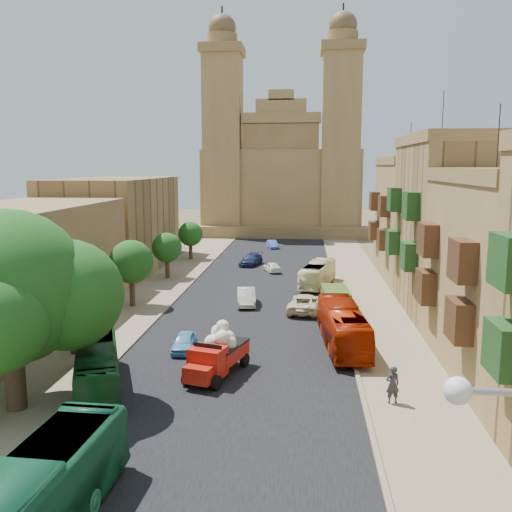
% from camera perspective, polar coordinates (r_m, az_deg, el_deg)
% --- Properties ---
extents(ground, '(260.00, 260.00, 0.00)m').
position_cam_1_polar(ground, '(23.83, -5.74, -19.64)').
color(ground, brown).
extents(road_surface, '(14.00, 140.00, 0.01)m').
position_cam_1_polar(road_surface, '(51.95, 0.38, -3.67)').
color(road_surface, black).
rests_on(road_surface, ground).
extents(sidewalk_east, '(5.00, 140.00, 0.01)m').
position_cam_1_polar(sidewalk_east, '(52.09, 10.88, -3.80)').
color(sidewalk_east, '#7F6F53').
rests_on(sidewalk_east, ground).
extents(sidewalk_west, '(5.00, 140.00, 0.01)m').
position_cam_1_polar(sidewalk_west, '(53.54, -9.83, -3.42)').
color(sidewalk_west, '#7F6F53').
rests_on(sidewalk_west, ground).
extents(kerb_east, '(0.25, 140.00, 0.12)m').
position_cam_1_polar(kerb_east, '(51.87, 8.13, -3.72)').
color(kerb_east, '#7F6F53').
rests_on(kerb_east, ground).
extents(kerb_west, '(0.25, 140.00, 0.12)m').
position_cam_1_polar(kerb_west, '(52.95, -7.20, -3.44)').
color(kerb_west, '#7F6F53').
rests_on(kerb_west, ground).
extents(townhouse_c, '(9.00, 14.00, 17.40)m').
position_cam_1_polar(townhouse_c, '(47.28, 19.56, 3.03)').
color(townhouse_c, olive).
rests_on(townhouse_c, ground).
extents(townhouse_d, '(9.00, 14.00, 15.90)m').
position_cam_1_polar(townhouse_d, '(60.94, 16.25, 3.71)').
color(townhouse_d, olive).
rests_on(townhouse_d, ground).
extents(west_wall, '(1.00, 40.00, 1.80)m').
position_cam_1_polar(west_wall, '(45.01, -16.81, -4.88)').
color(west_wall, olive).
rests_on(west_wall, ground).
extents(west_building_mid, '(10.00, 22.00, 10.00)m').
position_cam_1_polar(west_building_mid, '(68.49, -13.86, 3.38)').
color(west_building_mid, olive).
rests_on(west_building_mid, ground).
extents(church, '(28.00, 22.50, 36.30)m').
position_cam_1_polar(church, '(99.24, 2.65, 7.91)').
color(church, olive).
rests_on(church, ground).
extents(ficus_tree, '(9.51, 8.75, 9.51)m').
position_cam_1_polar(ficus_tree, '(28.57, -23.30, -3.42)').
color(ficus_tree, '#3D2B1E').
rests_on(ficus_tree, ground).
extents(street_tree_a, '(2.84, 2.84, 4.36)m').
position_cam_1_polar(street_tree_a, '(36.43, -17.93, -4.92)').
color(street_tree_a, '#3D2B1E').
rests_on(street_tree_a, ground).
extents(street_tree_b, '(3.57, 3.57, 5.49)m').
position_cam_1_polar(street_tree_b, '(47.32, -12.37, -0.60)').
color(street_tree_b, '#3D2B1E').
rests_on(street_tree_b, ground).
extents(street_tree_c, '(3.05, 3.05, 4.68)m').
position_cam_1_polar(street_tree_c, '(58.83, -8.90, 0.82)').
color(street_tree_c, '#3D2B1E').
rests_on(street_tree_c, ground).
extents(street_tree_d, '(3.03, 3.03, 4.66)m').
position_cam_1_polar(street_tree_d, '(70.44, -6.58, 2.19)').
color(street_tree_d, '#3D2B1E').
rests_on(street_tree_d, ground).
extents(red_truck, '(3.23, 5.33, 2.95)m').
position_cam_1_polar(red_truck, '(31.68, -3.94, -9.62)').
color(red_truck, '#B71B0E').
rests_on(red_truck, ground).
extents(olive_pickup, '(2.28, 4.61, 1.86)m').
position_cam_1_polar(olive_pickup, '(45.41, 7.96, -4.44)').
color(olive_pickup, '#475D22').
rests_on(olive_pickup, ground).
extents(bus_green_south, '(2.97, 10.35, 2.85)m').
position_cam_1_polar(bus_green_south, '(19.59, -21.78, -22.32)').
color(bus_green_south, '#1A6643').
rests_on(bus_green_south, ground).
extents(bus_green_north, '(4.98, 8.94, 2.44)m').
position_cam_1_polar(bus_green_north, '(30.82, -15.61, -10.63)').
color(bus_green_north, '#154B1E').
rests_on(bus_green_north, ground).
extents(bus_red_east, '(3.00, 9.72, 2.67)m').
position_cam_1_polar(bus_red_east, '(36.83, 8.67, -6.97)').
color(bus_red_east, '#9F1D02').
rests_on(bus_red_east, ground).
extents(bus_cream_east, '(3.81, 8.62, 2.34)m').
position_cam_1_polar(bus_cream_east, '(54.79, 6.20, -1.81)').
color(bus_cream_east, '#F7EDB1').
rests_on(bus_cream_east, ground).
extents(car_blue_a, '(1.50, 3.37, 1.13)m').
position_cam_1_polar(car_blue_a, '(36.10, -7.18, -8.54)').
color(car_blue_a, '#58A3D2').
rests_on(car_blue_a, ground).
extents(car_white_a, '(1.98, 4.36, 1.39)m').
position_cam_1_polar(car_white_a, '(47.21, -0.98, -4.11)').
color(car_white_a, beige).
rests_on(car_white_a, ground).
extents(car_cream, '(3.00, 5.38, 1.42)m').
position_cam_1_polar(car_cream, '(45.23, 4.95, -4.70)').
color(car_cream, beige).
rests_on(car_cream, ground).
extents(car_dkblue, '(2.81, 4.76, 1.29)m').
position_cam_1_polar(car_dkblue, '(65.95, -0.50, -0.38)').
color(car_dkblue, '#151F43').
rests_on(car_dkblue, ground).
extents(car_white_b, '(2.38, 3.50, 1.11)m').
position_cam_1_polar(car_white_b, '(61.79, 1.60, -1.11)').
color(car_white_b, white).
rests_on(car_white_b, ground).
extents(car_blue_b, '(1.99, 3.51, 1.10)m').
position_cam_1_polar(car_blue_b, '(79.82, 1.65, 1.19)').
color(car_blue_b, '#436DCC').
rests_on(car_blue_b, ground).
extents(pedestrian_a, '(0.79, 0.63, 1.88)m').
position_cam_1_polar(pedestrian_a, '(28.99, 13.50, -12.41)').
color(pedestrian_a, '#2D2B2F').
rests_on(pedestrian_a, ground).
extents(pedestrian_c, '(0.55, 1.11, 1.83)m').
position_cam_1_polar(pedestrian_c, '(39.94, 9.92, -6.36)').
color(pedestrian_c, '#353638').
rests_on(pedestrian_c, ground).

